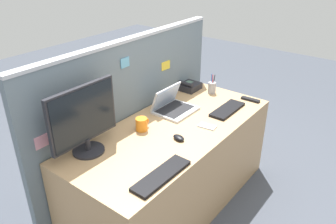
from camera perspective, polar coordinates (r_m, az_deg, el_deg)
The scene contains 13 objects.
ground_plane at distance 3.05m, azimuth 0.77°, elevation -14.85°, with size 10.00×10.00×0.00m, color #424751.
desk at distance 2.81m, azimuth 0.82°, elevation -9.22°, with size 1.83×0.80×0.74m, color tan.
cubicle_divider at distance 2.89m, azimuth -6.11°, elevation -0.86°, with size 2.04×0.08×1.38m.
desktop_monitor at distance 2.27m, azimuth -14.11°, elevation -1.07°, with size 0.53×0.22×0.48m.
laptop at distance 2.85m, azimuth 0.73°, elevation 1.11°, with size 0.33×0.28×0.21m.
desk_phone at distance 3.28m, azimuth 3.63°, elevation 4.40°, with size 0.19×0.17×0.10m.
keyboard_main at distance 2.10m, azimuth -1.11°, elevation -10.70°, with size 0.44×0.13×0.02m, color black.
keyboard_spare at distance 2.91m, azimuth 10.05°, elevation 0.43°, with size 0.38×0.14×0.02m, color black.
computer_mouse_right_hand at distance 2.45m, azimuth 1.83°, elevation -4.39°, with size 0.06×0.10×0.03m, color black.
pen_cup at distance 3.21m, azimuth 7.48°, elevation 4.14°, with size 0.07×0.07×0.19m.
cell_phone_silver_slab at distance 2.64m, azimuth 6.66°, elevation -2.42°, with size 0.07×0.14×0.01m, color #B7BAC1.
tv_remote at distance 3.14m, azimuth 13.81°, elevation 2.07°, with size 0.04×0.17×0.02m, color black.
coffee_mug at distance 2.56m, azimuth -4.48°, elevation -2.07°, with size 0.13×0.09×0.10m.
Camera 1 is at (-1.82, -1.36, 2.03)m, focal length 35.90 mm.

